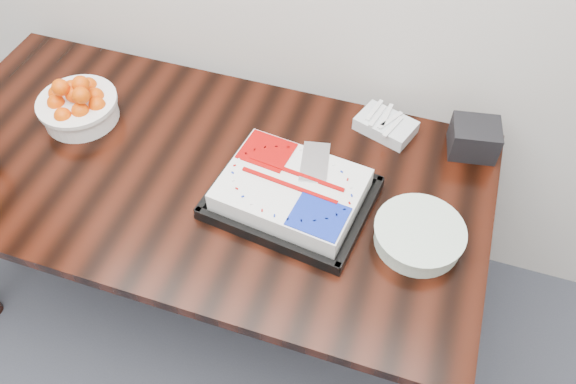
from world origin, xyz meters
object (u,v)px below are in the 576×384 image
(tangerine_bowl, at_px, (77,102))
(plate_stack, at_px, (419,235))
(table, at_px, (198,187))
(napkin_box, at_px, (474,138))
(cake_tray, at_px, (291,192))

(tangerine_bowl, height_order, plate_stack, tangerine_bowl)
(table, distance_m, plate_stack, 0.71)
(napkin_box, bearing_deg, tangerine_bowl, -168.29)
(plate_stack, bearing_deg, table, 175.55)
(napkin_box, bearing_deg, cake_tray, -141.44)
(napkin_box, bearing_deg, plate_stack, -103.81)
(table, relative_size, tangerine_bowl, 6.94)
(cake_tray, xyz_separation_m, plate_stack, (0.38, -0.03, -0.01))
(cake_tray, bearing_deg, napkin_box, 38.56)
(tangerine_bowl, bearing_deg, napkin_box, 11.71)
(table, distance_m, cake_tray, 0.35)
(tangerine_bowl, relative_size, napkin_box, 1.79)
(table, relative_size, napkin_box, 12.42)
(plate_stack, bearing_deg, napkin_box, 76.19)
(cake_tray, height_order, napkin_box, napkin_box)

